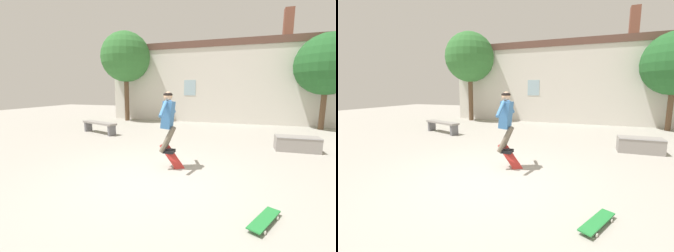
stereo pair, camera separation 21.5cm
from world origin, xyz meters
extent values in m
plane|color=#A39E93|center=(0.00, 0.00, 0.00)|extent=(40.00, 40.00, 0.00)
cube|color=beige|center=(0.00, 9.15, 2.17)|extent=(12.76, 0.40, 4.33)
cube|color=brown|center=(0.00, 9.15, 4.52)|extent=(13.40, 0.52, 0.38)
cube|color=brown|center=(3.81, 9.15, 5.38)|extent=(0.44, 0.44, 1.33)
cube|color=#99B7C6|center=(-1.26, 8.94, 2.04)|extent=(0.70, 0.02, 0.90)
cylinder|color=brown|center=(5.48, 8.27, 1.02)|extent=(0.25, 0.25, 2.03)
cylinder|color=brown|center=(-5.16, 8.31, 1.39)|extent=(0.29, 0.29, 2.78)
sphere|color=#337033|center=(-5.16, 8.31, 3.91)|extent=(3.00, 3.00, 3.00)
cube|color=gray|center=(-4.27, 4.06, 0.47)|extent=(2.00, 1.06, 0.08)
cube|color=slate|center=(-5.09, 4.35, 0.22)|extent=(0.23, 0.37, 0.43)
cube|color=slate|center=(-3.46, 3.76, 0.22)|extent=(0.23, 0.37, 0.43)
cube|color=gray|center=(3.45, 3.47, 0.24)|extent=(1.27, 0.57, 0.47)
cube|color=#B7B7BC|center=(3.45, 3.20, 0.46)|extent=(1.27, 0.05, 0.02)
cube|color=teal|center=(0.06, 0.66, 1.34)|extent=(0.29, 0.35, 0.66)
sphere|color=tan|center=(0.06, 0.66, 1.78)|extent=(0.21, 0.21, 0.21)
ellipsoid|color=black|center=(0.06, 0.66, 1.82)|extent=(0.22, 0.22, 0.12)
cylinder|color=#6B6051|center=(0.06, 0.75, 0.75)|extent=(0.38, 0.19, 0.65)
cube|color=black|center=(0.09, 0.75, 0.45)|extent=(0.26, 0.10, 0.07)
cylinder|color=#6B6051|center=(0.07, 0.58, 0.75)|extent=(0.38, 0.20, 0.65)
cube|color=black|center=(0.10, 0.58, 0.45)|extent=(0.26, 0.10, 0.07)
cylinder|color=teal|center=(0.06, 1.03, 1.51)|extent=(0.09, 0.45, 0.36)
cylinder|color=teal|center=(0.07, 0.29, 1.51)|extent=(0.09, 0.45, 0.36)
cube|color=red|center=(0.15, 0.75, 0.28)|extent=(0.63, 0.17, 0.76)
cylinder|color=#DB3D33|center=(0.34, 0.86, 0.10)|extent=(0.07, 0.05, 0.07)
cylinder|color=#DB3D33|center=(0.21, 0.70, 0.00)|extent=(0.07, 0.05, 0.07)
cylinder|color=#DB3D33|center=(0.04, 0.87, 0.51)|extent=(0.07, 0.05, 0.07)
cylinder|color=#DB3D33|center=(-0.10, 0.71, 0.41)|extent=(0.07, 0.05, 0.07)
cube|color=#237F38|center=(2.11, -1.10, 0.07)|extent=(0.52, 0.79, 0.02)
cylinder|color=silver|center=(2.10, -1.36, 0.03)|extent=(0.04, 0.06, 0.05)
cylinder|color=silver|center=(1.91, -1.27, 0.03)|extent=(0.04, 0.06, 0.05)
cylinder|color=silver|center=(2.32, -0.93, 0.03)|extent=(0.04, 0.06, 0.05)
cylinder|color=silver|center=(2.12, -0.83, 0.03)|extent=(0.04, 0.06, 0.05)
camera|label=1|loc=(1.71, -4.39, 1.93)|focal=24.00mm
camera|label=2|loc=(1.91, -4.32, 1.93)|focal=24.00mm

